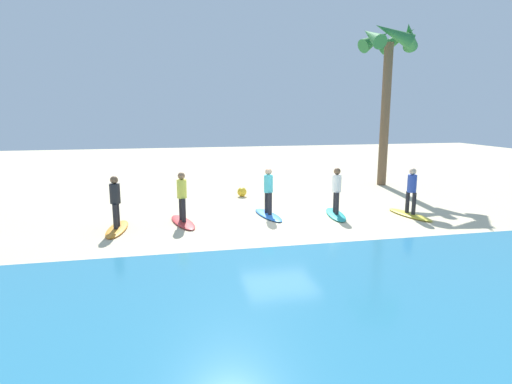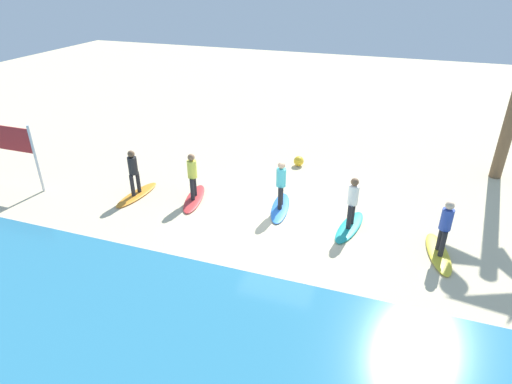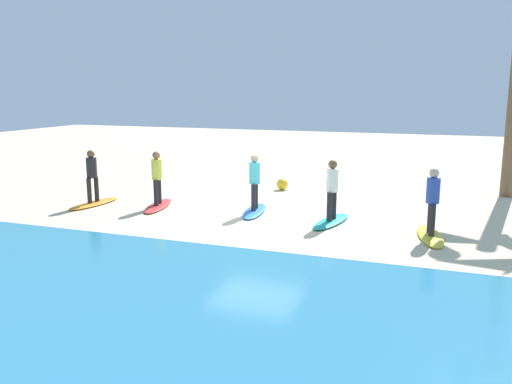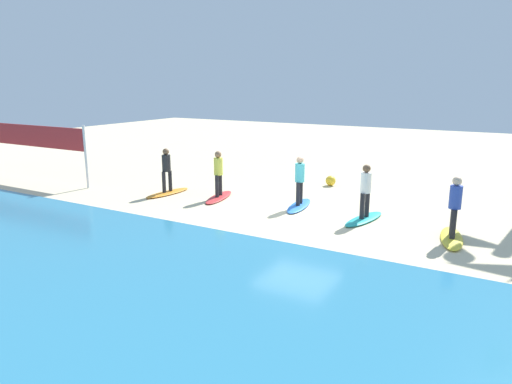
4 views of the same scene
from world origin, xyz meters
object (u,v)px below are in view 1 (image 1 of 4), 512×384
Objects in this scene: surfboard_blue at (268,215)px; surfer_red at (182,193)px; surfboard_red at (183,222)px; surfboard_yellow at (410,215)px; palm_tree at (388,56)px; surfer_teal at (337,187)px; beach_ball at (242,192)px; surfer_yellow at (412,187)px; surfer_blue at (268,188)px; surfboard_orange at (117,229)px; surfboard_teal at (336,214)px; surfer_orange at (115,198)px.

surfer_red is at bearing -91.85° from surfboard_blue.
surfboard_yellow is at bearing 72.39° from surfboard_red.
surfer_red is at bearing 28.36° from palm_tree.
surfer_teal reaches higher than beach_ball.
surfer_yellow is at bearing 70.32° from palm_tree.
surfer_blue is 0.78× the size of surfboard_orange.
surfboard_teal is 1.28× the size of surfer_orange.
surfer_orange is at bearing 42.72° from beach_ball.
surfer_red is (8.01, -0.67, 0.99)m from surfboard_yellow.
surfboard_teal is (2.59, -0.59, 0.00)m from surfboard_yellow.
surfboard_blue and surfboard_red have the same top height.
surfer_teal is at bearing 98.31° from surfboard_orange.
surfer_orange is at bearing -1.51° from surfer_yellow.
surfer_red reaches higher than surfboard_yellow.
surfboard_orange is at bearing 2.50° from surfer_teal.
surfer_red reaches higher than surfboard_orange.
surfboard_orange is 1.28× the size of surfer_orange.
surfer_orange is at bearing 25.73° from palm_tree.
surfboard_yellow is 10.13m from surfer_orange.
surfer_yellow is 7.11m from beach_ball.
surfer_teal is 4.00× the size of beach_ball.
surfboard_blue is 1.28× the size of surfer_red.
surfboard_teal is 5.42m from surfboard_red.
surfboard_yellow is 1.28× the size of surfer_teal.
surfboard_red is at bearing -0.84° from surfer_teal.
surfboard_orange is 6.55m from beach_ball.
surfboard_red is at bearing 106.93° from surfboard_orange.
surfboard_teal is 1.00× the size of surfboard_blue.
surfer_teal and surfer_blue have the same top height.
surfboard_red is 2.10m from surfboard_orange.
surfer_teal is 1.00× the size of surfer_orange.
surfboard_blue is 5.16m from surfboard_orange.
surfer_yellow is 1.00× the size of surfer_red.
surfer_red is at bearing -0.84° from surfer_teal.
beach_ball is (-2.74, -4.04, 0.16)m from surfboard_red.
palm_tree is at bearing -144.39° from surfer_blue.
surfer_blue is (4.97, -1.04, 0.99)m from surfboard_yellow.
surfboard_teal is at bearing 70.56° from surfboard_blue.
surfer_yellow is 2.84m from surfboard_teal.
surfboard_yellow is at bearing 167.11° from surfer_teal.
surfer_yellow is 10.13m from surfboard_orange.
surfer_teal is 2.62m from surfboard_blue.
surfboard_red is at bearing 28.36° from palm_tree.
palm_tree reaches higher than beach_ball.
surfer_orange is at bearing 2.50° from surfer_teal.
surfboard_red and surfboard_orange have the same top height.
surfer_teal is (0.00, 0.00, 0.99)m from surfboard_teal.
surfer_red is 4.95m from beach_ball.
palm_tree is at bearing -109.68° from surfer_yellow.
palm_tree is (-12.29, -5.92, 6.26)m from surfboard_orange.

